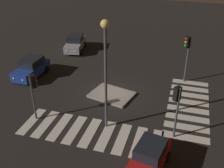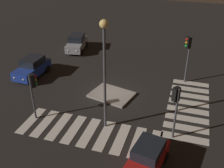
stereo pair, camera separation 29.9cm
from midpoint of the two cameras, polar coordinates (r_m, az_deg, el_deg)
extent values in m
plane|color=black|center=(23.23, -0.37, -2.16)|extent=(80.00, 80.00, 0.00)
cube|color=gray|center=(22.97, -0.43, -2.29)|extent=(3.98, 3.34, 0.18)
cube|color=#9EA0A5|center=(32.34, -8.09, 8.26)|extent=(2.48, 4.36, 0.84)
cube|color=black|center=(32.31, -8.08, 9.68)|extent=(1.96, 2.36, 0.68)
cylinder|color=black|center=(31.13, -7.01, 6.74)|extent=(0.36, 0.69, 0.66)
cylinder|color=black|center=(31.55, -10.10, 6.81)|extent=(0.36, 0.69, 0.66)
cylinder|color=black|center=(33.44, -6.09, 8.40)|extent=(0.36, 0.69, 0.66)
cylinder|color=black|center=(33.83, -8.99, 8.45)|extent=(0.36, 0.69, 0.66)
sphere|color=#F2EABF|center=(30.41, -8.05, 6.89)|extent=(0.22, 0.22, 0.22)
sphere|color=#F2EABF|center=(30.65, -9.83, 6.93)|extent=(0.22, 0.22, 0.22)
cube|color=red|center=(16.22, 7.21, -15.81)|extent=(2.31, 4.05, 0.78)
cube|color=black|center=(15.89, 7.68, -13.47)|extent=(1.82, 2.19, 0.63)
cylinder|color=black|center=(17.14, 11.17, -14.85)|extent=(0.33, 0.64, 0.61)
cylinder|color=black|center=(17.46, 6.03, -13.38)|extent=(0.33, 0.64, 0.61)
cube|color=#1E389E|center=(26.97, -17.09, 2.86)|extent=(1.93, 4.18, 0.84)
cube|color=black|center=(26.84, -17.03, 4.55)|extent=(1.69, 2.17, 0.68)
cylinder|color=black|center=(25.75, -16.96, 0.65)|extent=(0.27, 0.67, 0.66)
cylinder|color=black|center=(26.74, -20.01, 1.21)|extent=(0.27, 0.67, 0.66)
cylinder|color=black|center=(27.61, -14.04, 3.04)|extent=(0.27, 0.67, 0.66)
cylinder|color=black|center=(28.53, -17.00, 3.49)|extent=(0.27, 0.67, 0.66)
sphere|color=#F2EABF|center=(25.28, -18.71, 0.78)|extent=(0.22, 0.22, 0.22)
sphere|color=#F2EABF|center=(25.85, -20.45, 1.10)|extent=(0.22, 0.22, 0.22)
cylinder|color=#47474C|center=(25.16, 15.31, 4.97)|extent=(0.14, 0.14, 4.40)
cube|color=black|center=(24.44, 15.47, 8.61)|extent=(0.52, 0.54, 0.96)
sphere|color=red|center=(24.23, 15.17, 9.23)|extent=(0.22, 0.22, 0.22)
sphere|color=orange|center=(24.33, 15.08, 8.57)|extent=(0.22, 0.22, 0.22)
sphere|color=green|center=(24.43, 14.99, 7.91)|extent=(0.22, 0.22, 0.22)
cylinder|color=#47474C|center=(17.95, 13.13, -6.18)|extent=(0.14, 0.14, 3.82)
cube|color=black|center=(17.27, 13.21, -2.02)|extent=(0.52, 0.54, 0.96)
sphere|color=red|center=(17.23, 12.83, -0.90)|extent=(0.22, 0.22, 0.22)
sphere|color=orange|center=(17.38, 12.72, -1.75)|extent=(0.22, 0.22, 0.22)
sphere|color=green|center=(17.53, 12.62, -2.60)|extent=(0.22, 0.22, 0.22)
cylinder|color=#47474C|center=(20.11, -16.84, -2.89)|extent=(0.14, 0.14, 3.63)
cube|color=black|center=(19.50, -16.89, 0.59)|extent=(0.54, 0.53, 0.96)
sphere|color=red|center=(19.41, -16.46, 1.52)|extent=(0.22, 0.22, 0.22)
sphere|color=orange|center=(19.54, -16.34, 0.74)|extent=(0.22, 0.22, 0.22)
sphere|color=green|center=(19.68, -16.22, -0.03)|extent=(0.22, 0.22, 0.22)
cylinder|color=#47474C|center=(17.56, -1.82, 0.52)|extent=(0.18, 0.18, 7.31)
sphere|color=#F9D172|center=(16.08, -2.04, 12.62)|extent=(0.56, 0.56, 0.56)
cube|color=silver|center=(20.92, -17.08, -7.55)|extent=(0.70, 3.20, 0.02)
cube|color=silver|center=(20.37, -14.32, -8.20)|extent=(0.70, 3.20, 0.02)
cube|color=silver|center=(19.88, -11.41, -8.87)|extent=(0.70, 3.20, 0.02)
cube|color=silver|center=(19.44, -8.35, -9.54)|extent=(0.70, 3.20, 0.02)
cube|color=silver|center=(19.06, -5.14, -10.21)|extent=(0.70, 3.20, 0.02)
cube|color=silver|center=(18.74, -1.80, -10.88)|extent=(0.70, 3.20, 0.02)
cube|color=silver|center=(18.49, 1.66, -11.53)|extent=(0.70, 3.20, 0.02)
cube|color=silver|center=(18.31, 5.22, -12.15)|extent=(0.70, 3.20, 0.02)
cube|color=silver|center=(18.20, 8.85, -12.74)|extent=(0.70, 3.20, 0.02)
cube|color=silver|center=(19.23, 14.93, -10.87)|extent=(3.20, 0.70, 0.02)
cube|color=silver|center=(20.13, 15.12, -8.82)|extent=(3.20, 0.70, 0.02)
cube|color=silver|center=(21.07, 15.29, -6.96)|extent=(3.20, 0.70, 0.02)
cube|color=silver|center=(22.02, 15.45, -5.26)|extent=(3.20, 0.70, 0.02)
cube|color=silver|center=(22.99, 15.60, -3.69)|extent=(3.20, 0.70, 0.02)
cube|color=silver|center=(23.98, 15.73, -2.26)|extent=(3.20, 0.70, 0.02)
cube|color=silver|center=(24.98, 15.85, -0.94)|extent=(3.20, 0.70, 0.02)
cube|color=silver|center=(25.99, 15.96, 0.28)|extent=(3.20, 0.70, 0.02)
camera|label=1|loc=(0.15, -90.38, -0.21)|focal=43.04mm
camera|label=2|loc=(0.15, 89.62, 0.21)|focal=43.04mm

